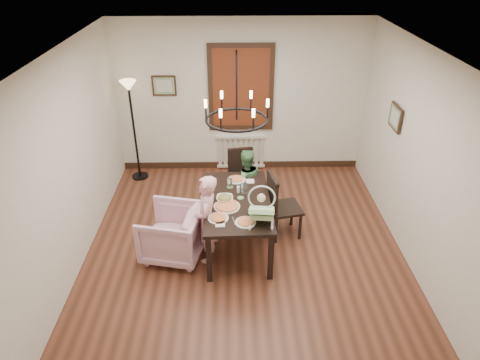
{
  "coord_description": "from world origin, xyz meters",
  "views": [
    {
      "loc": [
        -0.16,
        -4.88,
        3.95
      ],
      "look_at": [
        -0.06,
        0.16,
        1.05
      ],
      "focal_mm": 32.0,
      "sensor_mm": 36.0,
      "label": 1
    }
  ],
  "objects_px": {
    "floor_lamp": "(134,133)",
    "armchair": "(172,233)",
    "dining_table": "(237,205)",
    "drinking_glass": "(243,189)",
    "chair_far": "(242,178)",
    "chair_right": "(285,205)",
    "baby_bouncer": "(262,209)",
    "elderly_woman": "(207,226)",
    "seated_man": "(245,188)"
  },
  "relations": [
    {
      "from": "floor_lamp",
      "to": "elderly_woman",
      "type": "bearing_deg",
      "value": -59.33
    },
    {
      "from": "chair_far",
      "to": "chair_right",
      "type": "xyz_separation_m",
      "value": [
        0.61,
        -0.87,
        0.04
      ]
    },
    {
      "from": "chair_right",
      "to": "drinking_glass",
      "type": "bearing_deg",
      "value": 82.94
    },
    {
      "from": "dining_table",
      "to": "armchair",
      "type": "xyz_separation_m",
      "value": [
        -0.9,
        -0.22,
        -0.31
      ]
    },
    {
      "from": "floor_lamp",
      "to": "armchair",
      "type": "bearing_deg",
      "value": -68.35
    },
    {
      "from": "armchair",
      "to": "chair_right",
      "type": "bearing_deg",
      "value": 118.0
    },
    {
      "from": "dining_table",
      "to": "seated_man",
      "type": "bearing_deg",
      "value": 78.05
    },
    {
      "from": "chair_right",
      "to": "baby_bouncer",
      "type": "height_order",
      "value": "baby_bouncer"
    },
    {
      "from": "baby_bouncer",
      "to": "chair_far",
      "type": "bearing_deg",
      "value": 102.94
    },
    {
      "from": "armchair",
      "to": "baby_bouncer",
      "type": "xyz_separation_m",
      "value": [
        1.21,
        -0.26,
        0.56
      ]
    },
    {
      "from": "baby_bouncer",
      "to": "elderly_woman",
      "type": "bearing_deg",
      "value": 171.41
    },
    {
      "from": "armchair",
      "to": "drinking_glass",
      "type": "relative_size",
      "value": 6.2
    },
    {
      "from": "chair_far",
      "to": "chair_right",
      "type": "bearing_deg",
      "value": -64.95
    },
    {
      "from": "drinking_glass",
      "to": "chair_far",
      "type": "bearing_deg",
      "value": 88.97
    },
    {
      "from": "dining_table",
      "to": "armchair",
      "type": "bearing_deg",
      "value": -168.33
    },
    {
      "from": "elderly_woman",
      "to": "chair_right",
      "type": "bearing_deg",
      "value": 119.63
    },
    {
      "from": "chair_far",
      "to": "baby_bouncer",
      "type": "xyz_separation_m",
      "value": [
        0.21,
        -1.58,
        0.46
      ]
    },
    {
      "from": "armchair",
      "to": "seated_man",
      "type": "distance_m",
      "value": 1.45
    },
    {
      "from": "elderly_woman",
      "to": "floor_lamp",
      "type": "bearing_deg",
      "value": -145.39
    },
    {
      "from": "dining_table",
      "to": "elderly_woman",
      "type": "distance_m",
      "value": 0.53
    },
    {
      "from": "seated_man",
      "to": "drinking_glass",
      "type": "bearing_deg",
      "value": 69.49
    },
    {
      "from": "chair_far",
      "to": "drinking_glass",
      "type": "xyz_separation_m",
      "value": [
        -0.02,
        -0.92,
        0.35
      ]
    },
    {
      "from": "armchair",
      "to": "elderly_woman",
      "type": "height_order",
      "value": "elderly_woman"
    },
    {
      "from": "chair_right",
      "to": "drinking_glass",
      "type": "height_order",
      "value": "chair_right"
    },
    {
      "from": "elderly_woman",
      "to": "drinking_glass",
      "type": "bearing_deg",
      "value": 138.3
    },
    {
      "from": "dining_table",
      "to": "seated_man",
      "type": "distance_m",
      "value": 0.83
    },
    {
      "from": "chair_far",
      "to": "seated_man",
      "type": "bearing_deg",
      "value": -92.89
    },
    {
      "from": "dining_table",
      "to": "drinking_glass",
      "type": "xyz_separation_m",
      "value": [
        0.09,
        0.19,
        0.15
      ]
    },
    {
      "from": "armchair",
      "to": "drinking_glass",
      "type": "distance_m",
      "value": 1.16
    },
    {
      "from": "seated_man",
      "to": "armchair",
      "type": "bearing_deg",
      "value": 28.86
    },
    {
      "from": "elderly_woman",
      "to": "armchair",
      "type": "bearing_deg",
      "value": -95.31
    },
    {
      "from": "chair_far",
      "to": "floor_lamp",
      "type": "relative_size",
      "value": 0.52
    },
    {
      "from": "chair_right",
      "to": "seated_man",
      "type": "relative_size",
      "value": 1.1
    },
    {
      "from": "baby_bouncer",
      "to": "drinking_glass",
      "type": "bearing_deg",
      "value": 114.03
    },
    {
      "from": "armchair",
      "to": "floor_lamp",
      "type": "height_order",
      "value": "floor_lamp"
    },
    {
      "from": "chair_right",
      "to": "armchair",
      "type": "height_order",
      "value": "chair_right"
    },
    {
      "from": "chair_right",
      "to": "floor_lamp",
      "type": "height_order",
      "value": "floor_lamp"
    },
    {
      "from": "drinking_glass",
      "to": "baby_bouncer",
      "type": "bearing_deg",
      "value": -71.51
    },
    {
      "from": "chair_right",
      "to": "chair_far",
      "type": "bearing_deg",
      "value": 23.02
    },
    {
      "from": "dining_table",
      "to": "drinking_glass",
      "type": "bearing_deg",
      "value": 63.48
    },
    {
      "from": "chair_right",
      "to": "drinking_glass",
      "type": "xyz_separation_m",
      "value": [
        -0.62,
        -0.05,
        0.31
      ]
    },
    {
      "from": "baby_bouncer",
      "to": "floor_lamp",
      "type": "distance_m",
      "value": 3.28
    },
    {
      "from": "seated_man",
      "to": "floor_lamp",
      "type": "height_order",
      "value": "floor_lamp"
    },
    {
      "from": "chair_far",
      "to": "drinking_glass",
      "type": "relative_size",
      "value": 7.21
    },
    {
      "from": "chair_right",
      "to": "dining_table",
      "type": "bearing_deg",
      "value": 96.84
    },
    {
      "from": "chair_far",
      "to": "armchair",
      "type": "height_order",
      "value": "chair_far"
    },
    {
      "from": "drinking_glass",
      "to": "floor_lamp",
      "type": "relative_size",
      "value": 0.07
    },
    {
      "from": "armchair",
      "to": "baby_bouncer",
      "type": "relative_size",
      "value": 1.59
    },
    {
      "from": "armchair",
      "to": "drinking_glass",
      "type": "bearing_deg",
      "value": 124.44
    },
    {
      "from": "armchair",
      "to": "elderly_woman",
      "type": "xyz_separation_m",
      "value": [
        0.49,
        -0.08,
        0.17
      ]
    }
  ]
}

